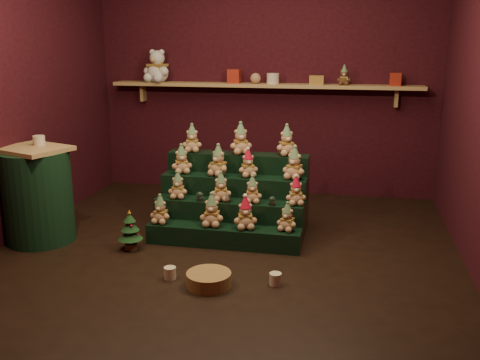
% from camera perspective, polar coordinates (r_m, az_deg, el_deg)
% --- Properties ---
extents(ground, '(4.00, 4.00, 0.00)m').
position_cam_1_polar(ground, '(4.76, -1.39, -7.53)').
color(ground, black).
rests_on(ground, ground).
extents(back_wall, '(4.00, 0.10, 2.80)m').
position_cam_1_polar(back_wall, '(6.44, 2.73, 11.07)').
color(back_wall, black).
rests_on(back_wall, ground).
extents(front_wall, '(4.00, 0.10, 2.80)m').
position_cam_1_polar(front_wall, '(2.49, -12.34, 5.20)').
color(front_wall, black).
rests_on(front_wall, ground).
extents(left_wall, '(0.10, 4.00, 2.80)m').
position_cam_1_polar(left_wall, '(5.29, -23.97, 9.09)').
color(left_wall, black).
rests_on(left_wall, ground).
extents(back_shelf, '(3.60, 0.26, 0.24)m').
position_cam_1_polar(back_shelf, '(6.27, 2.46, 10.01)').
color(back_shelf, tan).
rests_on(back_shelf, ground).
extents(riser_tier_front, '(1.40, 0.22, 0.18)m').
position_cam_1_polar(riser_tier_front, '(4.84, -1.79, -6.01)').
color(riser_tier_front, black).
rests_on(riser_tier_front, ground).
extents(riser_tier_midfront, '(1.40, 0.22, 0.36)m').
position_cam_1_polar(riser_tier_midfront, '(5.01, -1.21, -4.19)').
color(riser_tier_midfront, black).
rests_on(riser_tier_midfront, ground).
extents(riser_tier_midback, '(1.40, 0.22, 0.54)m').
position_cam_1_polar(riser_tier_midback, '(5.19, -0.67, -2.48)').
color(riser_tier_midback, black).
rests_on(riser_tier_midback, ground).
extents(riser_tier_back, '(1.40, 0.22, 0.72)m').
position_cam_1_polar(riser_tier_back, '(5.37, -0.17, -0.89)').
color(riser_tier_back, black).
rests_on(riser_tier_back, ground).
extents(teddy_0, '(0.20, 0.18, 0.26)m').
position_cam_1_polar(teddy_0, '(4.92, -8.50, -3.10)').
color(teddy_0, tan).
rests_on(teddy_0, riser_tier_front).
extents(teddy_1, '(0.22, 0.20, 0.30)m').
position_cam_1_polar(teddy_1, '(4.79, -3.02, -3.22)').
color(teddy_1, tan).
rests_on(teddy_1, riser_tier_front).
extents(teddy_2, '(0.25, 0.24, 0.29)m').
position_cam_1_polar(teddy_2, '(4.72, 0.57, -3.53)').
color(teddy_2, tan).
rests_on(teddy_2, riser_tier_front).
extents(teddy_3, '(0.22, 0.21, 0.25)m').
position_cam_1_polar(teddy_3, '(4.69, 5.07, -3.94)').
color(teddy_3, tan).
rests_on(teddy_3, riser_tier_front).
extents(teddy_4, '(0.20, 0.18, 0.25)m').
position_cam_1_polar(teddy_4, '(5.04, -6.65, -0.55)').
color(teddy_4, tan).
rests_on(teddy_4, riser_tier_midfront).
extents(teddy_5, '(0.23, 0.21, 0.27)m').
position_cam_1_polar(teddy_5, '(4.93, -2.05, -0.72)').
color(teddy_5, tan).
rests_on(teddy_5, riser_tier_midfront).
extents(teddy_6, '(0.20, 0.19, 0.25)m').
position_cam_1_polar(teddy_6, '(4.87, 1.32, -1.03)').
color(teddy_6, tan).
rests_on(teddy_6, riser_tier_midfront).
extents(teddy_7, '(0.22, 0.21, 0.26)m').
position_cam_1_polar(teddy_7, '(4.83, 5.98, -1.16)').
color(teddy_7, tan).
rests_on(teddy_7, riser_tier_midfront).
extents(teddy_8, '(0.26, 0.25, 0.28)m').
position_cam_1_polar(teddy_8, '(5.24, -6.26, 2.23)').
color(teddy_8, tan).
rests_on(teddy_8, riser_tier_midback).
extents(teddy_9, '(0.27, 0.26, 0.30)m').
position_cam_1_polar(teddy_9, '(5.11, -2.32, 2.09)').
color(teddy_9, tan).
rests_on(teddy_9, riser_tier_midback).
extents(teddy_10, '(0.24, 0.23, 0.26)m').
position_cam_1_polar(teddy_10, '(5.07, 0.86, 1.80)').
color(teddy_10, tan).
rests_on(teddy_10, riser_tier_midback).
extents(teddy_11, '(0.26, 0.25, 0.30)m').
position_cam_1_polar(teddy_11, '(5.00, 5.83, 1.79)').
color(teddy_11, tan).
rests_on(teddy_11, riser_tier_midback).
extents(teddy_12, '(0.22, 0.20, 0.27)m').
position_cam_1_polar(teddy_12, '(5.36, -5.13, 4.45)').
color(teddy_12, tan).
rests_on(teddy_12, riser_tier_back).
extents(teddy_13, '(0.27, 0.26, 0.30)m').
position_cam_1_polar(teddy_13, '(5.24, 0.07, 4.45)').
color(teddy_13, tan).
rests_on(teddy_13, riser_tier_back).
extents(teddy_14, '(0.27, 0.26, 0.29)m').
position_cam_1_polar(teddy_14, '(5.19, 4.99, 4.24)').
color(teddy_14, tan).
rests_on(teddy_14, riser_tier_back).
extents(snow_globe_a, '(0.07, 0.07, 0.09)m').
position_cam_1_polar(snow_globe_a, '(4.95, -4.31, -1.73)').
color(snow_globe_a, black).
rests_on(snow_globe_a, riser_tier_midfront).
extents(snow_globe_b, '(0.06, 0.06, 0.08)m').
position_cam_1_polar(snow_globe_b, '(4.89, -1.31, -1.98)').
color(snow_globe_b, black).
rests_on(snow_globe_b, riser_tier_midfront).
extents(snow_globe_c, '(0.06, 0.06, 0.08)m').
position_cam_1_polar(snow_globe_c, '(4.82, 3.46, -2.22)').
color(snow_globe_c, black).
rests_on(snow_globe_c, riser_tier_midfront).
extents(side_table, '(0.70, 0.64, 0.88)m').
position_cam_1_polar(side_table, '(5.20, -20.76, -1.51)').
color(side_table, tan).
rests_on(side_table, ground).
extents(table_ornament, '(0.11, 0.11, 0.09)m').
position_cam_1_polar(table_ornament, '(5.18, -20.66, 3.99)').
color(table_ornament, beige).
rests_on(table_ornament, side_table).
extents(mini_christmas_tree, '(0.22, 0.22, 0.37)m').
position_cam_1_polar(mini_christmas_tree, '(4.82, -11.64, -5.27)').
color(mini_christmas_tree, '#4B341B').
rests_on(mini_christmas_tree, ground).
extents(mug_left, '(0.09, 0.09, 0.09)m').
position_cam_1_polar(mug_left, '(4.25, -7.48, -9.80)').
color(mug_left, beige).
rests_on(mug_left, ground).
extents(mug_right, '(0.09, 0.09, 0.09)m').
position_cam_1_polar(mug_right, '(4.12, 3.80, -10.50)').
color(mug_right, beige).
rests_on(mug_right, ground).
extents(wicker_basket, '(0.38, 0.38, 0.11)m').
position_cam_1_polar(wicker_basket, '(4.10, -3.34, -10.54)').
color(wicker_basket, olive).
rests_on(wicker_basket, ground).
extents(white_bear, '(0.41, 0.39, 0.48)m').
position_cam_1_polar(white_bear, '(6.55, -8.82, 12.37)').
color(white_bear, silver).
rests_on(white_bear, back_shelf).
extents(brown_bear, '(0.15, 0.14, 0.21)m').
position_cam_1_polar(brown_bear, '(6.15, 11.04, 10.89)').
color(brown_bear, '#532F1B').
rests_on(brown_bear, back_shelf).
extents(gift_tin_red_a, '(0.14, 0.14, 0.16)m').
position_cam_1_polar(gift_tin_red_a, '(6.31, -0.62, 11.01)').
color(gift_tin_red_a, '#B02C1B').
rests_on(gift_tin_red_a, back_shelf).
extents(gift_tin_cream, '(0.14, 0.14, 0.12)m').
position_cam_1_polar(gift_tin_cream, '(6.23, 3.53, 10.75)').
color(gift_tin_cream, beige).
rests_on(gift_tin_cream, back_shelf).
extents(gift_tin_red_b, '(0.12, 0.12, 0.14)m').
position_cam_1_polar(gift_tin_red_b, '(6.18, 16.23, 10.27)').
color(gift_tin_red_b, '#B02C1B').
rests_on(gift_tin_red_b, back_shelf).
extents(shelf_plush_ball, '(0.12, 0.12, 0.12)m').
position_cam_1_polar(shelf_plush_ball, '(6.26, 1.67, 10.79)').
color(shelf_plush_ball, tan).
rests_on(shelf_plush_ball, back_shelf).
extents(scarf_gift_box, '(0.16, 0.10, 0.10)m').
position_cam_1_polar(scarf_gift_box, '(6.18, 8.18, 10.51)').
color(scarf_gift_box, '#CC671C').
rests_on(scarf_gift_box, back_shelf).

